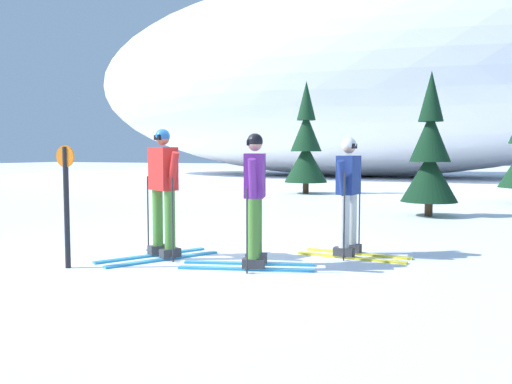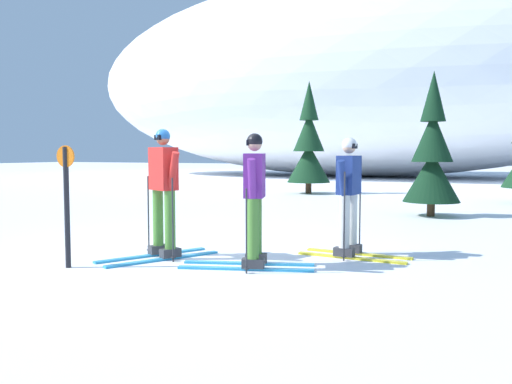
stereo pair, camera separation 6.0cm
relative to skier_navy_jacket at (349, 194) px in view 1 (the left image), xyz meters
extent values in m
plane|color=white|center=(-2.20, -0.74, -0.90)|extent=(120.00, 120.00, 0.00)
cube|color=gold|center=(0.11, 0.16, -0.88)|extent=(1.57, 0.24, 0.03)
cube|color=gold|center=(0.08, -0.18, -0.88)|extent=(1.57, 0.24, 0.03)
cube|color=#38383D|center=(0.01, 0.17, -0.81)|extent=(0.29, 0.16, 0.12)
cube|color=#38383D|center=(-0.02, -0.17, -0.81)|extent=(0.29, 0.16, 0.12)
cylinder|color=silver|center=(0.01, 0.17, -0.37)|extent=(0.15, 0.15, 0.75)
cylinder|color=silver|center=(-0.02, -0.17, -0.37)|extent=(0.15, 0.15, 0.75)
cube|color=navy|center=(-0.01, 0.00, 0.27)|extent=(0.28, 0.45, 0.55)
cylinder|color=navy|center=(0.02, 0.26, 0.21)|extent=(0.12, 0.28, 0.58)
cylinder|color=navy|center=(-0.03, -0.26, 0.21)|extent=(0.12, 0.28, 0.58)
sphere|color=tan|center=(-0.01, 0.00, 0.68)|extent=(0.19, 0.19, 0.19)
sphere|color=white|center=(-0.01, 0.00, 0.71)|extent=(0.21, 0.21, 0.21)
cube|color=black|center=(0.07, -0.01, 0.69)|extent=(0.05, 0.15, 0.07)
cylinder|color=#2D2D33|center=(0.08, 0.35, -0.28)|extent=(0.02, 0.02, 1.23)
cylinder|color=#2D2D33|center=(0.08, 0.35, -0.84)|extent=(0.07, 0.07, 0.01)
cylinder|color=#2D2D33|center=(0.02, -0.36, -0.28)|extent=(0.02, 0.02, 1.23)
cylinder|color=#2D2D33|center=(0.02, -0.36, -0.84)|extent=(0.07, 0.07, 0.01)
cube|color=#2893CC|center=(-0.99, -1.41, -0.88)|extent=(1.70, 0.60, 0.03)
cube|color=#2893CC|center=(-1.09, -1.09, -0.88)|extent=(1.70, 0.60, 0.03)
cube|color=#38383D|center=(-0.89, -1.38, -0.81)|extent=(0.31, 0.21, 0.12)
cube|color=#38383D|center=(-0.99, -1.06, -0.81)|extent=(0.31, 0.21, 0.12)
cylinder|color=#4C8433|center=(-0.89, -1.38, -0.37)|extent=(0.15, 0.15, 0.77)
cylinder|color=#4C8433|center=(-0.99, -1.06, -0.37)|extent=(0.15, 0.15, 0.77)
cube|color=#6B2889|center=(-0.94, -1.22, 0.30)|extent=(0.35, 0.48, 0.57)
cylinder|color=#6B2889|center=(-0.87, -1.47, 0.24)|extent=(0.18, 0.29, 0.58)
cylinder|color=#6B2889|center=(-1.02, -0.97, 0.24)|extent=(0.18, 0.29, 0.58)
sphere|color=tan|center=(-0.94, -1.22, 0.71)|extent=(0.19, 0.19, 0.19)
sphere|color=black|center=(-0.94, -1.22, 0.74)|extent=(0.21, 0.21, 0.21)
cube|color=black|center=(-1.02, -1.25, 0.72)|extent=(0.08, 0.15, 0.07)
cylinder|color=#2D2D33|center=(-0.90, -1.58, -0.37)|extent=(0.02, 0.02, 1.05)
cylinder|color=#2D2D33|center=(-0.90, -1.58, -0.84)|extent=(0.07, 0.07, 0.01)
cylinder|color=#2D2D33|center=(-1.10, -0.90, -0.37)|extent=(0.02, 0.02, 1.05)
cylinder|color=#2D2D33|center=(-1.10, -0.90, -0.84)|extent=(0.07, 0.07, 0.01)
cube|color=#2893CC|center=(-2.29, -1.30, -0.88)|extent=(0.91, 1.56, 0.03)
cube|color=#2893CC|center=(-2.60, -1.13, -0.88)|extent=(0.91, 1.56, 0.03)
cube|color=#38383D|center=(-2.24, -1.21, -0.81)|extent=(0.26, 0.31, 0.12)
cube|color=#38383D|center=(-2.55, -1.04, -0.81)|extent=(0.26, 0.31, 0.12)
cylinder|color=#4C8433|center=(-2.24, -1.21, -0.34)|extent=(0.15, 0.15, 0.81)
cylinder|color=#4C8433|center=(-2.55, -1.04, -0.34)|extent=(0.15, 0.15, 0.81)
cube|color=red|center=(-2.39, -1.12, 0.37)|extent=(0.51, 0.43, 0.60)
cylinder|color=red|center=(-2.15, -1.25, 0.32)|extent=(0.29, 0.22, 0.58)
cylinder|color=red|center=(-2.63, -0.99, 0.32)|extent=(0.29, 0.22, 0.58)
sphere|color=#A37556|center=(-2.39, -1.12, 0.79)|extent=(0.19, 0.19, 0.19)
sphere|color=#2366B2|center=(-2.39, -1.12, 0.82)|extent=(0.21, 0.21, 0.21)
cube|color=black|center=(-2.43, -1.19, 0.80)|extent=(0.15, 0.10, 0.07)
cylinder|color=#2D2D33|center=(-2.10, -1.35, -0.32)|extent=(0.02, 0.02, 1.15)
cylinder|color=#2D2D33|center=(-2.10, -1.35, -0.84)|extent=(0.07, 0.07, 0.01)
cylinder|color=#2D2D33|center=(-2.74, -1.00, -0.32)|extent=(0.02, 0.02, 1.15)
cylinder|color=#2D2D33|center=(-2.74, -1.00, -0.84)|extent=(0.07, 0.07, 0.01)
cylinder|color=#47301E|center=(-4.14, 11.04, -0.62)|extent=(0.22, 0.22, 0.55)
cone|color=#14381E|center=(-4.14, 11.04, 0.22)|extent=(1.58, 1.58, 1.42)
cone|color=#14381E|center=(-4.14, 11.04, 1.35)|extent=(1.14, 1.14, 1.42)
cone|color=#14381E|center=(-4.14, 11.04, 2.49)|extent=(0.70, 0.70, 1.42)
cylinder|color=#47301E|center=(0.64, 5.52, -0.67)|extent=(0.18, 0.18, 0.46)
cone|color=black|center=(0.64, 5.52, 0.03)|extent=(1.31, 1.31, 1.17)
cone|color=black|center=(0.64, 5.52, 0.97)|extent=(0.94, 0.94, 1.17)
cone|color=black|center=(0.64, 5.52, 1.91)|extent=(0.58, 0.58, 1.17)
ellipsoid|color=white|center=(-5.65, 25.98, 5.34)|extent=(36.79, 17.27, 12.48)
cylinder|color=black|center=(-3.16, -2.19, -0.12)|extent=(0.07, 0.07, 1.56)
cylinder|color=orange|center=(-3.16, -2.19, 0.55)|extent=(0.28, 0.02, 0.28)
camera|label=1|loc=(1.71, -7.44, 0.59)|focal=37.00mm
camera|label=2|loc=(1.77, -7.42, 0.59)|focal=37.00mm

